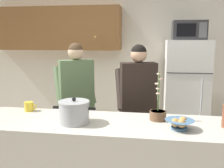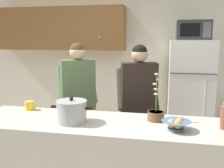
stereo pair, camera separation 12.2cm
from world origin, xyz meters
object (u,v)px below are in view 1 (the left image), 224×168
Objects in this scene: potted_orchid at (158,113)px; person_near_pot at (76,92)px; bread_bowl at (180,123)px; microwave at (189,30)px; coffee_mug at (29,107)px; person_by_sink at (138,97)px; cooking_pot at (74,112)px; refrigerator at (185,94)px.

person_near_pot is at bearing 143.86° from potted_orchid.
person_near_pot is at bearing 140.77° from bread_bowl.
microwave is 2.52m from coffee_mug.
person_by_sink is at bearing 108.99° from potted_orchid.
person_by_sink is at bearing 114.35° from bread_bowl.
person_near_pot reaches higher than bread_bowl.
person_near_pot is 6.68× the size of bread_bowl.
person_near_pot reaches higher than cooking_pot.
microwave is 0.30× the size of person_by_sink.
refrigerator is 3.67× the size of potted_orchid.
refrigerator is at bearing 75.01° from potted_orchid.
microwave is 1.91m from person_near_pot.
person_by_sink is 0.95m from bread_bowl.
refrigerator is 3.42× the size of microwave.
person_near_pot reaches higher than coffee_mug.
microwave is 3.66× the size of coffee_mug.
bread_bowl is at bearing -1.56° from cooking_pot.
potted_orchid is (-0.17, 0.22, 0.02)m from bread_bowl.
potted_orchid is at bearing -71.01° from person_by_sink.
coffee_mug is at bearing -137.83° from microwave.
person_by_sink is at bearing -122.75° from microwave.
person_by_sink is 12.18× the size of coffee_mug.
cooking_pot is at bearing -164.69° from potted_orchid.
microwave is 1.48m from person_by_sink.
person_by_sink reaches higher than cooking_pot.
potted_orchid is at bearing -4.22° from coffee_mug.
coffee_mug is at bearing -137.44° from refrigerator.
bread_bowl is (0.39, -0.86, -0.02)m from person_by_sink.
cooking_pot is 1.59× the size of bread_bowl.
coffee_mug is at bearing -116.89° from person_near_pot.
potted_orchid is at bearing -104.99° from refrigerator.
person_by_sink reaches higher than coffee_mug.
coffee_mug is (-1.09, -0.54, -0.02)m from person_by_sink.
refrigerator is 2.40m from coffee_mug.
refrigerator reaches higher than potted_orchid.
potted_orchid is at bearing 127.24° from bread_bowl.
person_by_sink is at bearing 26.54° from coffee_mug.
potted_orchid is (-0.46, -1.70, -0.79)m from microwave.
person_by_sink is at bearing 58.62° from cooking_pot.
bread_bowl is 0.54× the size of potted_orchid.
refrigerator is 2.27m from cooking_pot.
bread_bowl is at bearing -52.76° from potted_orchid.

